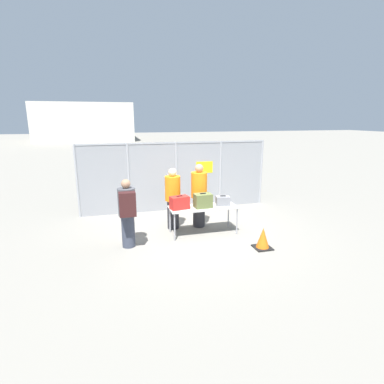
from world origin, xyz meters
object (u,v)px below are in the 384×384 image
(suitcase_red, at_px, (180,203))
(utility_trailer, at_px, (182,184))
(suitcase_grey, at_px, (223,201))
(security_worker_far, at_px, (173,198))
(suitcase_olive, at_px, (203,201))
(security_worker_near, at_px, (199,195))
(traffic_cone, at_px, (263,239))
(traveler_hooded, at_px, (127,211))
(inspection_table, at_px, (203,209))

(suitcase_red, relative_size, utility_trailer, 0.13)
(suitcase_red, xyz_separation_m, suitcase_grey, (1.24, 0.05, -0.05))
(suitcase_grey, relative_size, utility_trailer, 0.11)
(suitcase_red, relative_size, security_worker_far, 0.30)
(utility_trailer, bearing_deg, suitcase_red, -103.99)
(suitcase_olive, bearing_deg, security_worker_near, 82.84)
(suitcase_red, xyz_separation_m, security_worker_near, (0.72, 0.59, 0.02))
(utility_trailer, relative_size, traffic_cone, 7.48)
(traveler_hooded, bearing_deg, traffic_cone, -12.03)
(suitcase_red, xyz_separation_m, suitcase_olive, (0.64, -0.04, 0.02))
(security_worker_far, bearing_deg, security_worker_near, 150.88)
(suitcase_olive, distance_m, traffic_cone, 1.86)
(inspection_table, xyz_separation_m, traveler_hooded, (-2.05, -0.41, 0.23))
(security_worker_near, bearing_deg, utility_trailer, -82.49)
(suitcase_olive, relative_size, traveler_hooded, 0.28)
(suitcase_olive, distance_m, traveler_hooded, 2.05)
(inspection_table, height_order, traveler_hooded, traveler_hooded)
(inspection_table, relative_size, suitcase_olive, 3.91)
(suitcase_grey, height_order, security_worker_near, security_worker_near)
(inspection_table, height_order, suitcase_grey, suitcase_grey)
(traffic_cone, bearing_deg, inspection_table, 130.19)
(security_worker_near, relative_size, utility_trailer, 0.47)
(suitcase_olive, bearing_deg, traffic_cone, -48.16)
(suitcase_olive, relative_size, suitcase_grey, 1.11)
(suitcase_grey, distance_m, utility_trailer, 4.57)
(traveler_hooded, xyz_separation_m, security_worker_far, (1.33, 1.03, -0.03))
(suitcase_grey, xyz_separation_m, security_worker_far, (-1.30, 0.58, 0.02))
(security_worker_near, height_order, traffic_cone, security_worker_near)
(suitcase_olive, height_order, traveler_hooded, traveler_hooded)
(suitcase_olive, xyz_separation_m, suitcase_grey, (0.61, 0.09, -0.07))
(utility_trailer, distance_m, traffic_cone, 5.94)
(suitcase_red, height_order, security_worker_near, security_worker_near)
(suitcase_grey, bearing_deg, suitcase_olive, -172.02)
(traveler_hooded, relative_size, security_worker_near, 0.92)
(utility_trailer, bearing_deg, inspection_table, -95.94)
(security_worker_near, relative_size, security_worker_far, 1.05)
(suitcase_grey, bearing_deg, suitcase_red, -177.76)
(security_worker_near, distance_m, traffic_cone, 2.30)
(security_worker_near, distance_m, security_worker_far, 0.77)
(inspection_table, relative_size, suitcase_grey, 4.32)
(inspection_table, bearing_deg, utility_trailer, 84.06)
(traveler_hooded, xyz_separation_m, traffic_cone, (3.17, -0.92, -0.70))
(security_worker_near, height_order, utility_trailer, security_worker_near)
(suitcase_olive, bearing_deg, utility_trailer, 83.77)
(security_worker_near, relative_size, traffic_cone, 3.53)
(traveler_hooded, distance_m, traffic_cone, 3.37)
(suitcase_grey, bearing_deg, traffic_cone, -68.41)
(suitcase_olive, distance_m, security_worker_near, 0.63)
(security_worker_far, bearing_deg, traveler_hooded, 11.59)
(suitcase_olive, xyz_separation_m, traffic_cone, (1.15, -1.28, -0.71))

